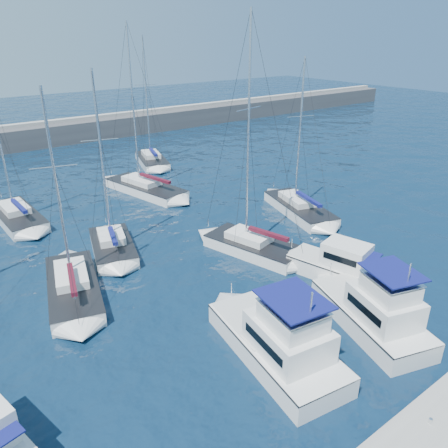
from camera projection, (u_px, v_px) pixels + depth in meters
ground at (258, 312)px, 26.64m from camera, size 220.00×220.00×0.00m
breakwater at (27, 139)px, 64.26m from camera, size 160.00×6.00×4.45m
dock at (429, 428)px, 18.47m from camera, size 40.00×2.20×0.60m
dock_cleat_centre at (430, 421)px, 18.30m from camera, size 0.16×0.16×0.25m
motor_yacht_port_inner at (280, 342)px, 22.28m from camera, size 4.77×8.99×4.69m
motor_yacht_stbd_inner at (375, 313)px, 24.60m from camera, size 5.34×8.37×4.69m
motor_yacht_stbd_outer at (338, 266)px, 29.90m from camera, size 3.98×6.66×3.20m
sailboat_mid_b at (73, 288)px, 28.20m from camera, size 5.12×8.92×13.34m
sailboat_mid_c at (113, 246)px, 33.52m from camera, size 4.66×7.11×13.83m
sailboat_mid_d at (253, 246)px, 33.59m from camera, size 5.03×8.17×17.44m
sailboat_mid_e at (299, 208)px, 40.84m from camera, size 5.31×9.30×14.15m
sailboat_back_a at (17, 217)px, 38.99m from camera, size 3.41×8.39×13.82m
sailboat_back_b at (145, 188)px, 46.00m from camera, size 5.25×10.31×16.93m
sailboat_back_c at (152, 160)px, 55.75m from camera, size 5.09×8.13×15.66m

